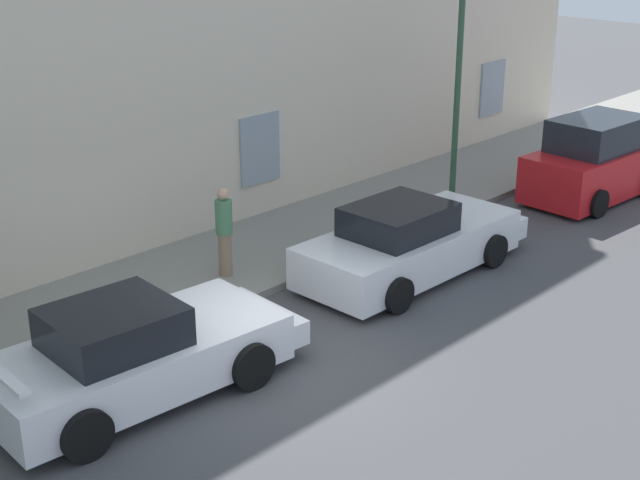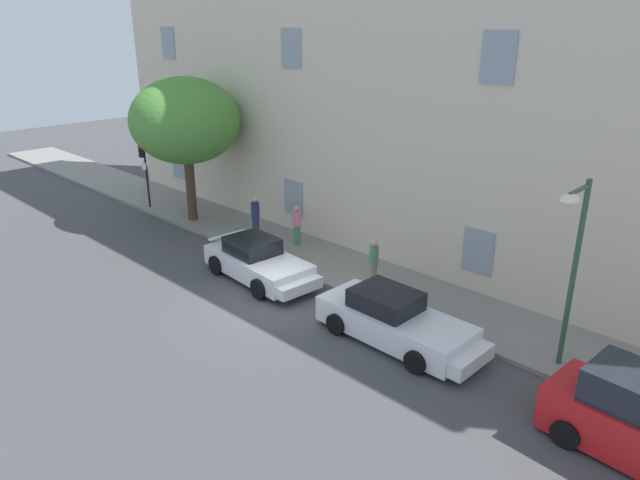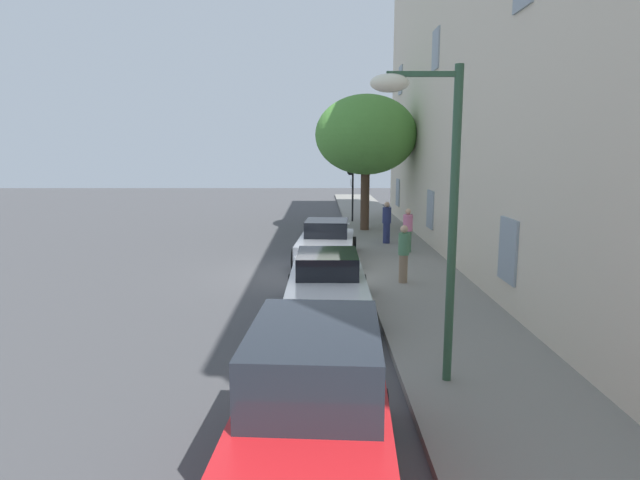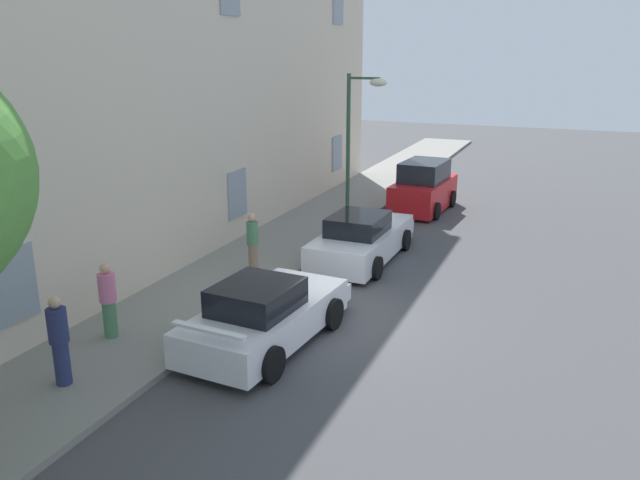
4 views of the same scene
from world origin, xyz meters
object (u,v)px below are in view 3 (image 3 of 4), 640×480
traffic_light (351,180)px  pedestrian_admiring (387,222)px  hatchback_parked (315,413)px  pedestrian_bystander (404,253)px  pedestrian_strolling (408,230)px  sportscar_yellow_flank (327,291)px  sportscar_red_lead (326,245)px  street_lamp (426,165)px  tree_near_kerb (366,135)px

traffic_light → pedestrian_admiring: traffic_light is taller
hatchback_parked → pedestrian_bystander: bearing=164.9°
pedestrian_bystander → pedestrian_strolling: bearing=169.3°
sportscar_yellow_flank → traffic_light: 16.50m
sportscar_red_lead → street_lamp: 10.55m
hatchback_parked → tree_near_kerb: size_ratio=0.60×
traffic_light → hatchback_parked: bearing=-4.5°
traffic_light → sportscar_red_lead: bearing=-8.3°
hatchback_parked → pedestrian_strolling: hatchback_parked is taller
tree_near_kerb → pedestrian_strolling: size_ratio=3.88×
hatchback_parked → pedestrian_strolling: bearing=166.3°
tree_near_kerb → traffic_light: 3.87m
street_lamp → sportscar_red_lead: bearing=-171.9°
hatchback_parked → street_lamp: bearing=145.9°
sportscar_yellow_flank → traffic_light: (-16.34, 1.53, 1.76)m
pedestrian_bystander → pedestrian_admiring: bearing=177.0°
pedestrian_admiring → pedestrian_bystander: bearing=-3.0°
sportscar_red_lead → tree_near_kerb: tree_near_kerb is taller
sportscar_red_lead → hatchback_parked: hatchback_parked is taller
sportscar_yellow_flank → street_lamp: bearing=20.9°
sportscar_yellow_flank → pedestrian_strolling: 8.11m
sportscar_yellow_flank → pedestrian_admiring: size_ratio=2.95×
sportscar_red_lead → street_lamp: size_ratio=0.95×
pedestrian_strolling → pedestrian_admiring: bearing=-164.5°
sportscar_red_lead → street_lamp: street_lamp is taller
hatchback_parked → street_lamp: size_ratio=0.75×
street_lamp → pedestrian_bystander: street_lamp is taller
tree_near_kerb → hatchback_parked: bearing=-6.5°
sportscar_red_lead → street_lamp: bearing=8.1°
sportscar_yellow_flank → traffic_light: traffic_light is taller
sportscar_red_lead → hatchback_parked: bearing=-1.3°
pedestrian_strolling → pedestrian_bystander: (4.72, -0.89, 0.03)m
sportscar_yellow_flank → pedestrian_bystander: size_ratio=3.02×
hatchback_parked → pedestrian_bystander: 9.47m
sportscar_red_lead → tree_near_kerb: (-7.09, 1.96, 3.99)m
hatchback_parked → tree_near_kerb: 20.10m
pedestrian_bystander → hatchback_parked: bearing=-15.1°
tree_near_kerb → pedestrian_bystander: (10.47, 0.22, -3.62)m
street_lamp → pedestrian_admiring: (-13.27, 1.11, -2.66)m
sportscar_yellow_flank → hatchback_parked: (6.39, -0.24, 0.25)m
sportscar_red_lead → sportscar_yellow_flank: 6.14m
sportscar_yellow_flank → sportscar_red_lead: bearing=179.6°
street_lamp → hatchback_parked: bearing=-34.1°
sportscar_red_lead → tree_near_kerb: 8.36m
tree_near_kerb → pedestrian_bystander: tree_near_kerb is taller
sportscar_red_lead → pedestrian_strolling: bearing=113.4°
sportscar_yellow_flank → pedestrian_admiring: (-9.42, 2.58, 0.40)m
sportscar_red_lead → pedestrian_admiring: pedestrian_admiring is taller
street_lamp → pedestrian_bystander: (-6.61, 0.76, -2.67)m
sportscar_red_lead → sportscar_yellow_flank: size_ratio=0.95×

